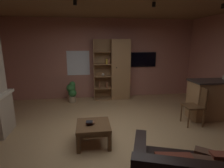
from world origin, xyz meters
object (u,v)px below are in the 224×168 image
(dining_chair, at_px, (197,103))
(table_book_2, at_px, (89,122))
(table_book_0, at_px, (89,123))
(potted_floor_plant, at_px, (72,91))
(bookshelf_cabinet, at_px, (118,70))
(coffee_table, at_px, (93,128))
(wall_mounted_tv, at_px, (143,60))
(kitchen_bar_counter, at_px, (217,99))
(table_book_1, at_px, (91,122))

(dining_chair, bearing_deg, table_book_2, -167.61)
(table_book_0, xyz_separation_m, potted_floor_plant, (-0.54, 2.56, -0.06))
(bookshelf_cabinet, distance_m, potted_floor_plant, 1.70)
(coffee_table, distance_m, potted_floor_plant, 2.68)
(table_book_0, bearing_deg, wall_mounted_tv, 56.35)
(table_book_0, relative_size, table_book_2, 0.92)
(coffee_table, bearing_deg, kitchen_bar_counter, 14.20)
(coffee_table, distance_m, table_book_0, 0.13)
(kitchen_bar_counter, xyz_separation_m, table_book_2, (-3.31, -0.85, -0.03))
(coffee_table, xyz_separation_m, table_book_1, (-0.05, 0.00, 0.12))
(dining_chair, bearing_deg, table_book_0, -169.23)
(table_book_2, xyz_separation_m, wall_mounted_tv, (1.98, 3.04, 0.86))
(table_book_2, bearing_deg, wall_mounted_tv, 57.01)
(table_book_1, distance_m, potted_floor_plant, 2.67)
(bookshelf_cabinet, distance_m, table_book_0, 3.00)
(potted_floor_plant, relative_size, wall_mounted_tv, 0.75)
(coffee_table, relative_size, table_book_1, 4.72)
(coffee_table, relative_size, potted_floor_plant, 0.92)
(wall_mounted_tv, bearing_deg, kitchen_bar_counter, -58.84)
(kitchen_bar_counter, height_order, table_book_0, kitchen_bar_counter)
(coffee_table, relative_size, dining_chair, 0.69)
(kitchen_bar_counter, bearing_deg, table_book_0, -166.88)
(table_book_1, distance_m, table_book_2, 0.05)
(dining_chair, relative_size, potted_floor_plant, 1.33)
(kitchen_bar_counter, bearing_deg, wall_mounted_tv, 121.16)
(table_book_0, bearing_deg, kitchen_bar_counter, 13.12)
(bookshelf_cabinet, height_order, potted_floor_plant, bookshelf_cabinet)
(coffee_table, height_order, wall_mounted_tv, wall_mounted_tv)
(dining_chair, height_order, potted_floor_plant, dining_chair)
(kitchen_bar_counter, relative_size, table_book_2, 12.05)
(coffee_table, xyz_separation_m, potted_floor_plant, (-0.62, 2.60, 0.04))
(potted_floor_plant, height_order, wall_mounted_tv, wall_mounted_tv)
(table_book_2, distance_m, dining_chair, 2.60)
(kitchen_bar_counter, bearing_deg, table_book_1, -166.01)
(table_book_1, bearing_deg, table_book_2, -134.01)
(dining_chair, xyz_separation_m, wall_mounted_tv, (-0.56, 2.49, 0.80))
(table_book_2, height_order, potted_floor_plant, potted_floor_plant)
(bookshelf_cabinet, relative_size, table_book_2, 16.49)
(bookshelf_cabinet, bearing_deg, coffee_table, -108.60)
(table_book_2, bearing_deg, table_book_0, 90.53)
(table_book_1, bearing_deg, bookshelf_cabinet, 70.55)
(kitchen_bar_counter, height_order, table_book_2, kitchen_bar_counter)
(kitchen_bar_counter, bearing_deg, potted_floor_plant, 155.12)
(bookshelf_cabinet, xyz_separation_m, table_book_1, (-0.99, -2.80, -0.56))
(bookshelf_cabinet, height_order, coffee_table, bookshelf_cabinet)
(kitchen_bar_counter, height_order, coffee_table, kitchen_bar_counter)
(table_book_1, xyz_separation_m, table_book_2, (-0.03, -0.03, 0.03))
(bookshelf_cabinet, distance_m, wall_mounted_tv, 1.03)
(coffee_table, height_order, dining_chair, dining_chair)
(table_book_1, bearing_deg, coffee_table, -1.18)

